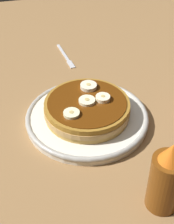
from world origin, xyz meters
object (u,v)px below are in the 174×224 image
object	(u,v)px
banana_slice_0	(87,101)
fork	(66,57)
pancake_stack	(85,109)
banana_slice_1	(72,114)
plate	(87,117)
syrup_bottle	(166,179)
banana_slice_2	(89,86)
banana_slice_3	(103,99)

from	to	relation	value
banana_slice_0	fork	xyz separation A→B (cm)	(-0.82, -26.41, -5.03)
pancake_stack	banana_slice_0	distance (cm)	2.00
banana_slice_1	plate	bearing A→B (deg)	-140.67
banana_slice_0	syrup_bottle	distance (cm)	23.44
banana_slice_2	banana_slice_3	world-z (taller)	same
banana_slice_1	fork	distance (cm)	30.24
pancake_stack	fork	size ratio (longest dim) A/B	1.34
banana_slice_2	syrup_bottle	size ratio (longest dim) A/B	0.26
fork	banana_slice_2	bearing A→B (deg)	91.70
pancake_stack	banana_slice_3	xyz separation A→B (cm)	(-3.65, 0.21, 2.07)
banana_slice_0	banana_slice_2	bearing A→B (deg)	-107.31
pancake_stack	banana_slice_1	distance (cm)	5.02
pancake_stack	fork	world-z (taller)	pancake_stack
banana_slice_1	fork	bearing A→B (deg)	-98.94
plate	syrup_bottle	size ratio (longest dim) A/B	1.90
banana_slice_1	banana_slice_2	distance (cm)	9.38
banana_slice_3	banana_slice_2	bearing A→B (deg)	-69.77
pancake_stack	fork	bearing A→B (deg)	-92.67
banana_slice_1	banana_slice_3	bearing A→B (deg)	-157.54
pancake_stack	syrup_bottle	xyz separation A→B (cm)	(-7.09, 22.53, 2.64)
pancake_stack	banana_slice_1	size ratio (longest dim) A/B	5.57
banana_slice_0	pancake_stack	bearing A→B (deg)	-10.37
banana_slice_0	banana_slice_3	world-z (taller)	banana_slice_3
banana_slice_3	syrup_bottle	xyz separation A→B (cm)	(-3.44, 22.32, 0.57)
banana_slice_2	syrup_bottle	world-z (taller)	syrup_bottle
plate	banana_slice_1	world-z (taller)	banana_slice_1
pancake_stack	banana_slice_0	world-z (taller)	banana_slice_0
banana_slice_1	banana_slice_3	distance (cm)	7.64
plate	banana_slice_2	bearing A→B (deg)	-107.73
banana_slice_1	banana_slice_2	size ratio (longest dim) A/B	0.91
banana_slice_2	fork	xyz separation A→B (cm)	(0.64, -21.71, -5.13)
banana_slice_1	banana_slice_0	bearing A→B (deg)	-141.31
plate	banana_slice_1	xyz separation A→B (cm)	(3.79, 3.11, 4.25)
plate	banana_slice_1	bearing A→B (deg)	39.33
pancake_stack	banana_slice_2	bearing A→B (deg)	-112.01
pancake_stack	banana_slice_2	world-z (taller)	banana_slice_2
banana_slice_1	syrup_bottle	distance (cm)	22.07
plate	banana_slice_0	distance (cm)	4.25
fork	pancake_stack	bearing A→B (deg)	87.33
pancake_stack	banana_slice_2	size ratio (longest dim) A/B	5.05
banana_slice_3	fork	size ratio (longest dim) A/B	0.22
banana_slice_0	banana_slice_1	bearing A→B (deg)	38.69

